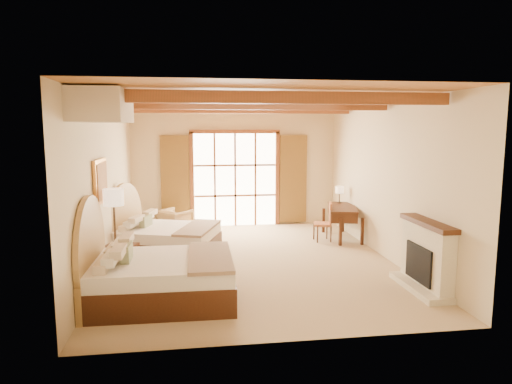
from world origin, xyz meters
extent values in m
plane|color=tan|center=(0.00, 0.00, 0.00)|extent=(7.00, 7.00, 0.00)
plane|color=beige|center=(0.00, 3.50, 1.60)|extent=(5.50, 0.00, 5.50)
plane|color=beige|center=(-2.75, 0.00, 1.60)|extent=(0.00, 7.00, 7.00)
plane|color=beige|center=(2.75, 0.00, 1.60)|extent=(0.00, 7.00, 7.00)
plane|color=#B56B32|center=(0.00, 0.00, 3.20)|extent=(7.00, 7.00, 0.00)
cube|color=white|center=(0.00, 3.46, 1.25)|extent=(2.20, 0.02, 2.50)
cube|color=brown|center=(-1.60, 3.43, 1.25)|extent=(0.75, 0.06, 2.40)
cube|color=brown|center=(1.60, 3.43, 1.25)|extent=(0.75, 0.06, 2.40)
cube|color=beige|center=(2.62, -2.00, 0.55)|extent=(0.25, 1.30, 1.10)
cube|color=black|center=(2.55, -2.00, 0.45)|extent=(0.18, 0.80, 0.60)
cube|color=beige|center=(2.53, -2.00, 0.05)|extent=(0.45, 1.40, 0.10)
cube|color=#422512|center=(2.61, -2.00, 1.12)|extent=(0.30, 1.40, 0.08)
cube|color=#CD8739|center=(-2.71, -0.75, 1.75)|extent=(0.05, 0.95, 0.75)
cube|color=#C68741|center=(-2.68, -0.75, 1.75)|extent=(0.02, 0.82, 0.62)
cube|color=beige|center=(-2.40, -2.00, 2.95)|extent=(0.70, 1.40, 0.45)
cube|color=#422512|center=(-1.65, -1.89, 0.21)|extent=(2.21, 1.69, 0.43)
cube|color=white|center=(-1.65, -1.89, 0.54)|extent=(2.17, 1.65, 0.23)
cube|color=#94725A|center=(-0.91, -1.89, 0.67)|extent=(0.68, 1.70, 0.05)
cube|color=gray|center=(-2.16, -1.89, 0.79)|extent=(0.13, 0.45, 0.26)
cube|color=#422512|center=(-1.70, 0.71, 0.19)|extent=(2.35, 2.04, 0.39)
cube|color=white|center=(-1.70, 0.71, 0.49)|extent=(2.30, 2.00, 0.21)
cube|color=#94725A|center=(-1.03, 0.71, 0.61)|extent=(1.04, 1.64, 0.05)
cube|color=gray|center=(-2.16, 0.71, 0.72)|extent=(0.24, 0.42, 0.23)
cube|color=#422512|center=(-2.44, -0.72, 0.30)|extent=(0.64, 0.64, 0.61)
cylinder|color=#36281B|center=(-2.50, -0.79, 0.01)|extent=(0.23, 0.23, 0.03)
cylinder|color=#36281B|center=(-2.50, -0.79, 0.71)|extent=(0.04, 0.04, 1.38)
cylinder|color=beige|center=(-2.50, -0.79, 1.47)|extent=(0.34, 0.34, 0.29)
imported|color=#A98552|center=(-1.61, 2.50, 0.33)|extent=(1.00, 1.00, 0.65)
cube|color=#AB834B|center=(-1.08, 1.92, 0.21)|extent=(0.65, 0.65, 0.43)
cube|color=#422512|center=(2.40, 1.62, 0.75)|extent=(0.96, 1.55, 0.05)
cube|color=#422512|center=(2.40, 1.62, 0.62)|extent=(0.93, 1.51, 0.23)
cube|color=#B5693F|center=(1.86, 1.42, 0.40)|extent=(0.49, 0.49, 0.05)
cube|color=#B5693F|center=(2.04, 1.42, 0.67)|extent=(0.15, 0.40, 0.49)
cylinder|color=#36281B|center=(2.50, 2.14, 0.79)|extent=(0.13, 0.13, 0.02)
cylinder|color=#36281B|center=(2.50, 2.14, 0.94)|extent=(0.03, 0.03, 0.29)
cylinder|color=beige|center=(2.50, 2.14, 1.11)|extent=(0.21, 0.21, 0.17)
camera|label=1|loc=(-1.17, -8.76, 2.65)|focal=32.00mm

